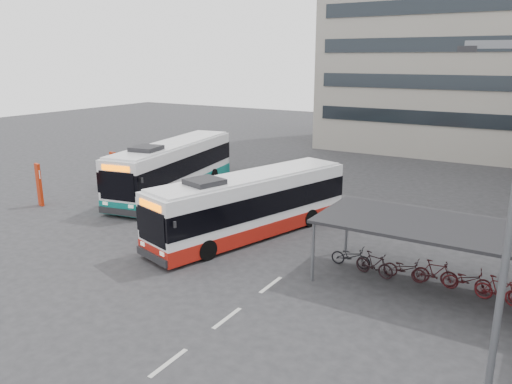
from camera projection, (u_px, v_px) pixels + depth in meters
The scene contains 10 objects.
ground at pixel (218, 271), 20.61m from camera, with size 120.00×120.00×0.00m, color #28282B.
bike_shelter at pixel (451, 259), 18.52m from camera, with size 10.00×4.00×2.54m.
office_block at pixel (507, 12), 44.10m from camera, with size 30.00×15.00×25.00m, color gray.
road_markings at pixel (227, 318), 16.88m from camera, with size 0.15×7.60×0.01m.
bus_main at pixel (251, 205), 24.46m from camera, with size 5.51×11.42×3.31m.
bus_teal at pixel (173, 168), 32.29m from camera, with size 4.63×12.23×3.54m.
pedestrian at pixel (212, 216), 25.18m from camera, with size 0.59×0.39×1.61m, color black.
lamp_post at pixel (506, 218), 11.09m from camera, with size 1.57×0.35×8.91m.
sign_totem_mid at pixel (39, 184), 29.45m from camera, with size 0.55×0.30×2.56m.
sign_totem_north at pixel (114, 169), 33.84m from camera, with size 0.52×0.17×2.41m.
Camera 1 is at (11.21, -15.49, 8.52)m, focal length 35.00 mm.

